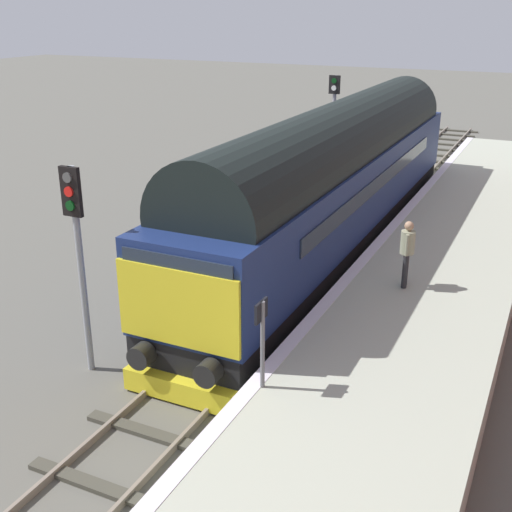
{
  "coord_description": "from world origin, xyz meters",
  "views": [
    {
      "loc": [
        6.1,
        -12.75,
        7.36
      ],
      "look_at": [
        0.2,
        -0.33,
        2.05
      ],
      "focal_mm": 45.75,
      "sensor_mm": 36.0,
      "label": 1
    }
  ],
  "objects_px": {
    "signal_post_mid": "(78,244)",
    "signal_post_far": "(333,122)",
    "diesel_locomotive": "(337,176)",
    "waiting_passenger": "(407,248)",
    "platform_number_sign": "(262,330)"
  },
  "relations": [
    {
      "from": "diesel_locomotive",
      "to": "platform_number_sign",
      "type": "bearing_deg",
      "value": -78.68
    },
    {
      "from": "signal_post_far",
      "to": "platform_number_sign",
      "type": "distance_m",
      "value": 16.61
    },
    {
      "from": "signal_post_mid",
      "to": "waiting_passenger",
      "type": "height_order",
      "value": "signal_post_mid"
    },
    {
      "from": "signal_post_mid",
      "to": "waiting_passenger",
      "type": "relative_size",
      "value": 2.73
    },
    {
      "from": "signal_post_mid",
      "to": "signal_post_far",
      "type": "xyz_separation_m",
      "value": [
        -0.0,
        15.56,
        0.08
      ]
    },
    {
      "from": "diesel_locomotive",
      "to": "signal_post_mid",
      "type": "relative_size",
      "value": 4.2
    },
    {
      "from": "signal_post_mid",
      "to": "waiting_passenger",
      "type": "distance_m",
      "value": 7.53
    },
    {
      "from": "diesel_locomotive",
      "to": "waiting_passenger",
      "type": "xyz_separation_m",
      "value": [
        3.14,
        -4.01,
        -0.49
      ]
    },
    {
      "from": "signal_post_far",
      "to": "platform_number_sign",
      "type": "bearing_deg",
      "value": -75.03
    },
    {
      "from": "diesel_locomotive",
      "to": "signal_post_mid",
      "type": "bearing_deg",
      "value": -104.76
    },
    {
      "from": "signal_post_mid",
      "to": "signal_post_far",
      "type": "bearing_deg",
      "value": 90.0
    },
    {
      "from": "signal_post_far",
      "to": "platform_number_sign",
      "type": "height_order",
      "value": "signal_post_far"
    },
    {
      "from": "platform_number_sign",
      "to": "waiting_passenger",
      "type": "relative_size",
      "value": 1.01
    },
    {
      "from": "diesel_locomotive",
      "to": "signal_post_mid",
      "type": "xyz_separation_m",
      "value": [
        -2.38,
        -9.04,
        0.39
      ]
    },
    {
      "from": "diesel_locomotive",
      "to": "waiting_passenger",
      "type": "distance_m",
      "value": 5.11
    }
  ]
}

